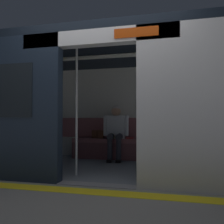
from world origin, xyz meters
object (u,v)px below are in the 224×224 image
object	(u,v)px
person_seated	(116,128)
handbag	(98,134)
grab_pole_door	(77,110)
grab_pole_far	(139,109)
book	(130,138)
train_car	(113,87)
bench_seat	(127,144)

from	to	relation	value
person_seated	handbag	bearing A→B (deg)	-14.26
person_seated	grab_pole_door	world-z (taller)	grab_pole_door
grab_pole_door	handbag	bearing A→B (deg)	-83.72
grab_pole_door	grab_pole_far	size ratio (longest dim) A/B	1.00
person_seated	handbag	world-z (taller)	person_seated
person_seated	book	xyz separation A→B (m)	(-0.30, -0.10, -0.21)
grab_pole_far	book	bearing A→B (deg)	-76.11
train_car	person_seated	bearing A→B (deg)	-80.25
person_seated	grab_pole_door	distance (m)	1.72
grab_pole_door	grab_pole_far	world-z (taller)	same
bench_seat	book	distance (m)	0.14
book	grab_pole_door	world-z (taller)	grab_pole_door
person_seated	grab_pole_door	xyz separation A→B (m)	(0.24, 1.67, 0.35)
train_car	grab_pole_far	bearing A→B (deg)	131.51
person_seated	grab_pole_far	distance (m)	1.74
handbag	grab_pole_far	bearing A→B (deg)	124.45
person_seated	bench_seat	bearing A→B (deg)	-167.62
grab_pole_far	person_seated	bearing A→B (deg)	-65.46
book	grab_pole_door	distance (m)	1.93
person_seated	train_car	bearing A→B (deg)	99.75
handbag	bench_seat	bearing A→B (deg)	175.07
bench_seat	grab_pole_door	bearing A→B (deg)	74.68
train_car	bench_seat	distance (m)	1.48
grab_pole_far	handbag	bearing A→B (deg)	-55.55
train_car	grab_pole_door	size ratio (longest dim) A/B	3.14
handbag	grab_pole_door	xyz separation A→B (m)	(-0.20, 1.78, 0.48)
bench_seat	grab_pole_far	world-z (taller)	grab_pole_far
handbag	book	distance (m)	0.74
handbag	grab_pole_far	size ratio (longest dim) A/B	0.13
grab_pole_door	bench_seat	bearing A→B (deg)	-105.32
person_seated	book	size ratio (longest dim) A/B	5.35
handbag	person_seated	bearing A→B (deg)	165.74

